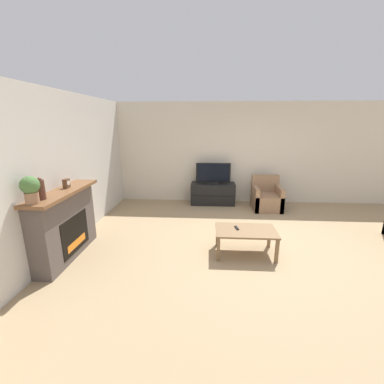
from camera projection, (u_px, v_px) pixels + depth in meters
ground_plane at (264, 245)px, 4.69m from camera, size 24.00×24.00×0.00m
wall_back at (247, 153)px, 6.97m from camera, size 12.00×0.06×2.70m
wall_left at (67, 170)px, 4.55m from camera, size 0.06×12.00×2.70m
fireplace at (65, 224)px, 4.17m from camera, size 0.43×1.59×1.14m
mantel_vase_left at (41, 189)px, 3.52m from camera, size 0.11×0.11×0.31m
mantel_clock at (66, 183)px, 4.15m from camera, size 0.08×0.11×0.15m
potted_plant at (30, 188)px, 3.31m from camera, size 0.24×0.24×0.37m
tv_stand at (213, 194)px, 7.01m from camera, size 1.18×0.50×0.58m
tv at (213, 174)px, 6.86m from camera, size 0.92×0.18×0.55m
armchair at (266, 198)px, 6.61m from camera, size 0.70×0.76×0.84m
coffee_table at (246, 233)px, 4.30m from camera, size 1.00×0.62×0.44m
remote at (237, 228)px, 4.34m from camera, size 0.07×0.15×0.02m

